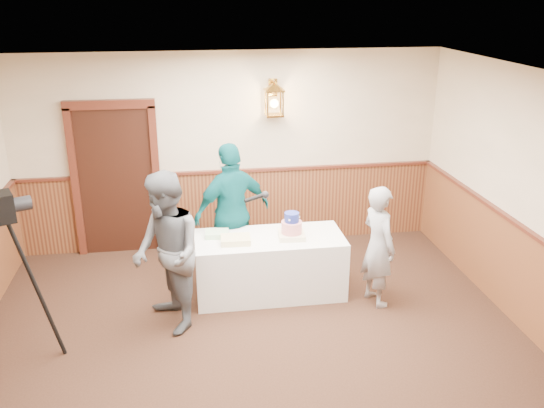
{
  "coord_description": "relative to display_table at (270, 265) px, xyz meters",
  "views": [
    {
      "loc": [
        -0.62,
        -4.4,
        3.55
      ],
      "look_at": [
        0.32,
        1.7,
        1.25
      ],
      "focal_mm": 38.0,
      "sensor_mm": 36.0,
      "label": 1
    }
  ],
  "objects": [
    {
      "name": "tv_camera_rig",
      "position": [
        -2.74,
        -1.15,
        0.45
      ],
      "size": [
        0.71,
        0.67,
        1.84
      ],
      "rotation": [
        0.0,
        0.0,
        0.41
      ],
      "color": "black",
      "rests_on": "ground"
    },
    {
      "name": "tiered_cake",
      "position": [
        0.26,
        -0.05,
        0.5
      ],
      "size": [
        0.33,
        0.33,
        0.32
      ],
      "rotation": [
        0.0,
        0.0,
        -0.08
      ],
      "color": "beige",
      "rests_on": "display_table"
    },
    {
      "name": "sheet_cake_yellow",
      "position": [
        -0.42,
        -0.1,
        0.41
      ],
      "size": [
        0.36,
        0.28,
        0.07
      ],
      "primitive_type": "cube",
      "rotation": [
        0.0,
        0.0,
        -0.05
      ],
      "color": "#EDDA8D",
      "rests_on": "display_table"
    },
    {
      "name": "sheet_cake_green",
      "position": [
        -0.63,
        0.12,
        0.41
      ],
      "size": [
        0.3,
        0.25,
        0.06
      ],
      "primitive_type": "cube",
      "rotation": [
        0.0,
        0.0,
        -0.1
      ],
      "color": "#8CC78E",
      "rests_on": "display_table"
    },
    {
      "name": "room_shell",
      "position": [
        -0.37,
        -1.45,
        1.15
      ],
      "size": [
        6.02,
        7.02,
        2.81
      ],
      "color": "#C4B393",
      "rests_on": "ground"
    },
    {
      "name": "baker",
      "position": [
        1.23,
        -0.42,
        0.36
      ],
      "size": [
        0.49,
        0.62,
        1.47
      ],
      "primitive_type": "imported",
      "rotation": [
        0.0,
        0.0,
        1.86
      ],
      "color": "gray",
      "rests_on": "ground"
    },
    {
      "name": "ground",
      "position": [
        -0.32,
        -1.9,
        -0.38
      ],
      "size": [
        7.0,
        7.0,
        0.0
      ],
      "primitive_type": "plane",
      "color": "black",
      "rests_on": "ground"
    },
    {
      "name": "interviewer",
      "position": [
        -1.2,
        -0.6,
        0.52
      ],
      "size": [
        1.62,
        1.05,
        1.8
      ],
      "rotation": [
        0.0,
        0.0,
        -1.22
      ],
      "color": "#54585D",
      "rests_on": "ground"
    },
    {
      "name": "display_table",
      "position": [
        0.0,
        0.0,
        0.0
      ],
      "size": [
        1.8,
        0.8,
        0.75
      ],
      "primitive_type": "cube",
      "color": "white",
      "rests_on": "ground"
    },
    {
      "name": "assistant_p",
      "position": [
        -0.4,
        0.51,
        0.53
      ],
      "size": [
        1.14,
        0.83,
        1.8
      ],
      "primitive_type": "imported",
      "rotation": [
        0.0,
        0.0,
        3.56
      ],
      "color": "#0B565B",
      "rests_on": "ground"
    }
  ]
}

